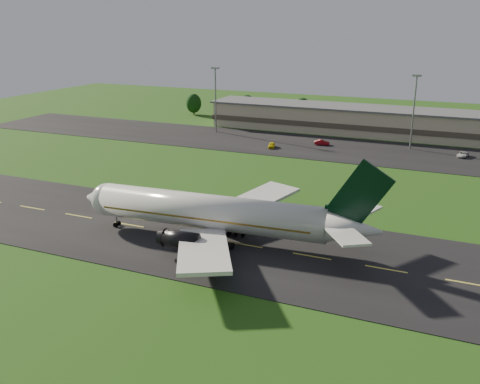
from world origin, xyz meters
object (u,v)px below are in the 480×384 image
at_px(terminal, 422,125).
at_px(service_vehicle_c, 463,154).
at_px(light_mast_west, 215,92).
at_px(service_vehicle_b, 322,142).
at_px(airliner, 215,213).
at_px(light_mast_centre, 414,103).
at_px(service_vehicle_a, 272,145).

height_order(terminal, service_vehicle_c, terminal).
xyz_separation_m(terminal, light_mast_west, (-61.40, -16.18, 8.75)).
bearing_deg(service_vehicle_b, airliner, 169.89).
xyz_separation_m(light_mast_west, service_vehicle_c, (73.83, -4.29, -11.96)).
xyz_separation_m(light_mast_west, light_mast_centre, (60.00, 0.00, 0.00)).
bearing_deg(airliner, service_vehicle_b, 87.68).
distance_m(terminal, light_mast_centre, 18.45).
relative_size(light_mast_centre, service_vehicle_b, 4.70).
bearing_deg(service_vehicle_a, light_mast_west, 134.48).
relative_size(light_mast_west, light_mast_centre, 1.00).
distance_m(light_mast_west, light_mast_centre, 60.00).
relative_size(terminal, service_vehicle_b, 33.46).
height_order(light_mast_west, service_vehicle_b, light_mast_west).
relative_size(airliner, service_vehicle_a, 11.85).
bearing_deg(service_vehicle_a, light_mast_centre, 6.28).
height_order(airliner, service_vehicle_c, airliner).
xyz_separation_m(light_mast_centre, service_vehicle_b, (-23.74, -5.26, -11.92)).
bearing_deg(light_mast_west, service_vehicle_c, -3.33).
bearing_deg(service_vehicle_c, light_mast_west, -172.36).
bearing_deg(light_mast_centre, light_mast_west, 180.00).
distance_m(light_mast_centre, service_vehicle_c, 18.79).
xyz_separation_m(airliner, light_mast_centre, (21.28, 79.94, 8.08)).
relative_size(airliner, light_mast_centre, 2.52).
bearing_deg(light_mast_centre, terminal, 85.05).
xyz_separation_m(light_mast_centre, service_vehicle_c, (13.83, -4.29, -11.96)).
bearing_deg(terminal, airliner, -103.28).
bearing_deg(service_vehicle_b, service_vehicle_a, 114.27).
bearing_deg(light_mast_centre, service_vehicle_a, -158.48).
bearing_deg(service_vehicle_c, light_mast_centre, 173.73).
relative_size(terminal, light_mast_centre, 7.13).
distance_m(airliner, terminal, 98.76).
relative_size(service_vehicle_b, service_vehicle_c, 0.89).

